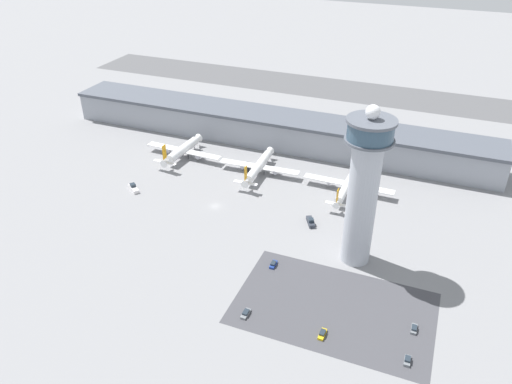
# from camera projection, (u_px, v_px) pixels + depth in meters

# --- Properties ---
(ground_plane) EXTENTS (1000.00, 1000.00, 0.00)m
(ground_plane) POSITION_uv_depth(u_px,v_px,m) (215.00, 206.00, 216.16)
(ground_plane) COLOR gray
(terminal_building) EXTENTS (233.16, 25.00, 16.48)m
(terminal_building) POSITION_uv_depth(u_px,v_px,m) (272.00, 128.00, 267.69)
(terminal_building) COLOR #9399A3
(terminal_building) RESTS_ON ground
(runway_strip) EXTENTS (349.73, 44.00, 0.01)m
(runway_strip) POSITION_uv_depth(u_px,v_px,m) (320.00, 87.00, 350.59)
(runway_strip) COLOR #515154
(runway_strip) RESTS_ON ground
(control_tower) EXTENTS (16.37, 16.37, 60.09)m
(control_tower) POSITION_uv_depth(u_px,v_px,m) (364.00, 185.00, 169.01)
(control_tower) COLOR #ADB2BC
(control_tower) RESTS_ON ground
(parking_lot_surface) EXTENTS (64.00, 40.00, 0.01)m
(parking_lot_surface) POSITION_uv_depth(u_px,v_px,m) (334.00, 308.00, 162.75)
(parking_lot_surface) COLOR #424247
(parking_lot_surface) RESTS_ON ground
(airplane_gate_alpha) EXTENTS (42.00, 33.77, 13.73)m
(airplane_gate_alpha) POSITION_uv_depth(u_px,v_px,m) (183.00, 150.00, 253.89)
(airplane_gate_alpha) COLOR white
(airplane_gate_alpha) RESTS_ON ground
(airplane_gate_bravo) EXTENTS (39.83, 37.20, 12.69)m
(airplane_gate_bravo) POSITION_uv_depth(u_px,v_px,m) (259.00, 167.00, 238.91)
(airplane_gate_bravo) COLOR white
(airplane_gate_bravo) RESTS_ON ground
(airplane_gate_charlie) EXTENTS (41.44, 40.24, 11.60)m
(airplane_gate_charlie) POSITION_uv_depth(u_px,v_px,m) (348.00, 184.00, 224.35)
(airplane_gate_charlie) COLOR white
(airplane_gate_charlie) RESTS_ON ground
(service_truck_catering) EXTENTS (8.02, 6.84, 2.84)m
(service_truck_catering) POSITION_uv_depth(u_px,v_px,m) (134.00, 188.00, 227.59)
(service_truck_catering) COLOR black
(service_truck_catering) RESTS_ON ground
(service_truck_fuel) EXTENTS (5.59, 7.66, 2.76)m
(service_truck_fuel) POSITION_uv_depth(u_px,v_px,m) (311.00, 222.00, 204.06)
(service_truck_fuel) COLOR black
(service_truck_fuel) RESTS_ON ground
(service_truck_baggage) EXTENTS (5.59, 7.99, 2.63)m
(service_truck_baggage) POSITION_uv_depth(u_px,v_px,m) (247.00, 166.00, 245.86)
(service_truck_baggage) COLOR black
(service_truck_baggage) RESTS_ON ground
(car_yellow_taxi) EXTENTS (1.81, 4.36, 1.41)m
(car_yellow_taxi) POSITION_uv_depth(u_px,v_px,m) (414.00, 329.00, 154.17)
(car_yellow_taxi) COLOR black
(car_yellow_taxi) RESTS_ON ground
(car_white_wagon) EXTENTS (1.82, 4.58, 1.53)m
(car_white_wagon) POSITION_uv_depth(u_px,v_px,m) (273.00, 264.00, 181.06)
(car_white_wagon) COLOR black
(car_white_wagon) RESTS_ON ground
(car_navy_sedan) EXTENTS (1.87, 4.07, 1.52)m
(car_navy_sedan) POSITION_uv_depth(u_px,v_px,m) (407.00, 360.00, 143.63)
(car_navy_sedan) COLOR black
(car_navy_sedan) RESTS_ON ground
(car_maroon_suv) EXTENTS (1.84, 4.71, 1.45)m
(car_maroon_suv) POSITION_uv_depth(u_px,v_px,m) (322.00, 334.00, 152.33)
(car_maroon_suv) COLOR black
(car_maroon_suv) RESTS_ON ground
(car_blue_compact) EXTENTS (1.99, 4.81, 1.36)m
(car_blue_compact) POSITION_uv_depth(u_px,v_px,m) (246.00, 313.00, 159.86)
(car_blue_compact) COLOR black
(car_blue_compact) RESTS_ON ground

